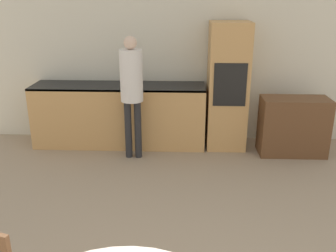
# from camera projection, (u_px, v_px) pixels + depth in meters

# --- Properties ---
(wall_back) EXTENTS (6.04, 0.05, 2.60)m
(wall_back) POSITION_uv_depth(u_px,v_px,m) (180.00, 56.00, 5.66)
(wall_back) COLOR beige
(wall_back) RESTS_ON ground_plane
(kitchen_counter) EXTENTS (2.55, 0.60, 0.93)m
(kitchen_counter) POSITION_uv_depth(u_px,v_px,m) (120.00, 114.00, 5.65)
(kitchen_counter) COLOR tan
(kitchen_counter) RESTS_ON ground_plane
(oven_unit) EXTENTS (0.56, 0.59, 1.84)m
(oven_unit) POSITION_uv_depth(u_px,v_px,m) (227.00, 87.00, 5.44)
(oven_unit) COLOR tan
(oven_unit) RESTS_ON ground_plane
(sideboard) EXTENTS (0.93, 0.45, 0.83)m
(sideboard) POSITION_uv_depth(u_px,v_px,m) (293.00, 126.00, 5.32)
(sideboard) COLOR brown
(sideboard) RESTS_ON ground_plane
(person_standing) EXTENTS (0.30, 0.30, 1.69)m
(person_standing) POSITION_uv_depth(u_px,v_px,m) (132.00, 84.00, 4.98)
(person_standing) COLOR #262628
(person_standing) RESTS_ON ground_plane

